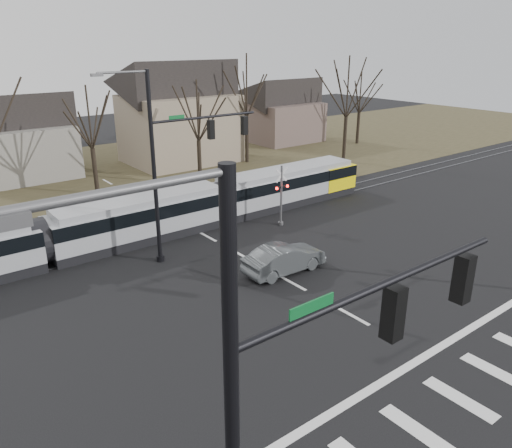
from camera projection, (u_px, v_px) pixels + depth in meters
ground at (388, 335)px, 20.71m from camera, size 140.00×140.00×0.00m
grass_verge at (99, 177)px, 44.46m from camera, size 140.00×28.00×0.01m
crosswalk at (479, 385)px, 17.74m from camera, size 27.00×2.60×0.01m
stop_line at (426, 356)px, 19.37m from camera, size 28.00×0.35×0.01m
lane_dashes at (191, 227)px, 32.58m from camera, size 0.18×30.00×0.01m
rail_pair at (192, 228)px, 32.42m from camera, size 90.00×1.52×0.06m
tram at (139, 217)px, 30.07m from camera, size 35.81×2.66×2.71m
sedan at (284, 259)px, 26.13m from camera, size 1.84×4.69×1.52m
signal_pole_near_left at (311, 413)px, 8.31m from camera, size 9.28×0.44×10.20m
signal_pole_far at (180, 156)px, 26.62m from camera, size 9.28×0.44×10.20m
rail_crossing_signal at (281, 198)px, 32.41m from camera, size 1.08×0.36×4.00m
tree_row at (145, 127)px, 39.41m from camera, size 59.20×7.20×10.00m
house_b at (20, 132)px, 43.18m from camera, size 8.64×7.56×7.65m
house_c at (179, 108)px, 48.53m from camera, size 10.80×8.64×10.10m
house_d at (282, 107)px, 59.04m from camera, size 8.64×7.56×7.65m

